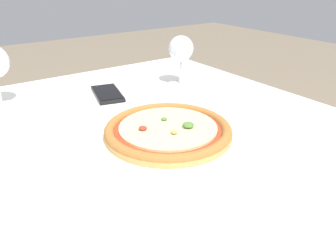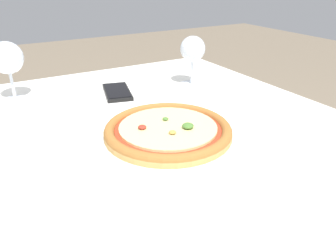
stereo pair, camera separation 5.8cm
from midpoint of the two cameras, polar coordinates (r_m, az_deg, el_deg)
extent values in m
cube|color=brown|center=(0.71, -19.15, -5.42)|extent=(1.19, 0.88, 0.04)
cube|color=white|center=(0.70, -19.40, -3.93)|extent=(1.29, 0.98, 0.01)
cylinder|color=brown|center=(1.38, -0.56, -5.20)|extent=(0.06, 0.06, 0.69)
cylinder|color=white|center=(0.69, -2.41, -1.93)|extent=(0.29, 0.29, 0.01)
cylinder|color=tan|center=(0.68, -2.42, -1.11)|extent=(0.27, 0.27, 0.01)
torus|color=#A3662D|center=(0.68, -2.43, -0.66)|extent=(0.27, 0.27, 0.02)
cylinder|color=#BC381E|center=(0.68, -2.43, -0.54)|extent=(0.22, 0.22, 0.00)
cylinder|color=beige|center=(0.68, -2.44, -0.24)|extent=(0.20, 0.20, 0.00)
ellipsoid|color=#BC9342|center=(0.64, -1.49, -1.12)|extent=(0.01, 0.01, 0.01)
ellipsoid|color=#A83323|center=(0.66, -6.91, -0.42)|extent=(0.02, 0.02, 0.01)
ellipsoid|color=#4C7A33|center=(0.67, 1.08, 0.12)|extent=(0.02, 0.02, 0.01)
ellipsoid|color=#4C7A33|center=(0.70, -3.03, 1.19)|extent=(0.01, 0.01, 0.01)
cylinder|color=silver|center=(0.98, -28.53, 3.23)|extent=(0.06, 0.06, 0.00)
cylinder|color=silver|center=(1.03, 0.57, 7.35)|extent=(0.07, 0.07, 0.00)
cylinder|color=silver|center=(1.01, 0.58, 9.50)|extent=(0.01, 0.01, 0.08)
sphere|color=silver|center=(1.00, 0.59, 13.36)|extent=(0.07, 0.07, 0.07)
cube|color=black|center=(0.95, -12.25, 5.50)|extent=(0.10, 0.16, 0.01)
cube|color=black|center=(0.95, -12.28, 5.81)|extent=(0.09, 0.14, 0.00)
camera|label=1|loc=(0.03, -92.45, -1.17)|focal=35.00mm
camera|label=2|loc=(0.03, 87.55, 1.17)|focal=35.00mm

